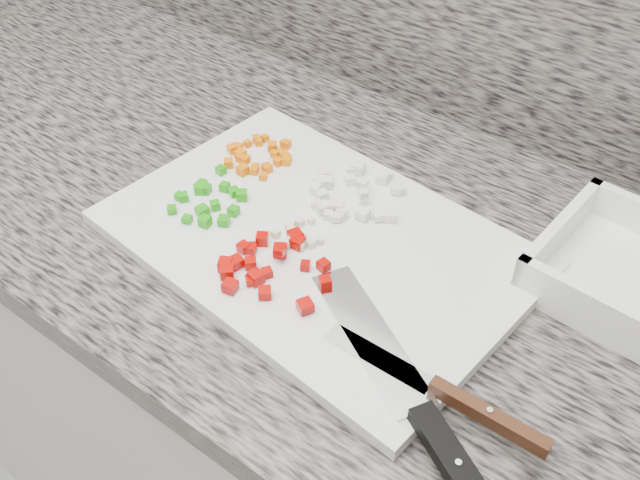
{
  "coord_description": "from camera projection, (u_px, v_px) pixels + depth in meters",
  "views": [
    {
      "loc": [
        0.48,
        0.89,
        1.49
      ],
      "look_at": [
        0.12,
        1.37,
        0.94
      ],
      "focal_mm": 40.0,
      "sensor_mm": 36.0,
      "label": 1
    }
  ],
  "objects": [
    {
      "name": "cabinet",
      "position": [
        290.0,
        403.0,
        1.25
      ],
      "size": [
        3.92,
        0.62,
        0.86
      ],
      "primitive_type": "cube",
      "color": "silver",
      "rests_on": "ground"
    },
    {
      "name": "countertop",
      "position": [
        280.0,
        207.0,
        0.95
      ],
      "size": [
        3.96,
        0.64,
        0.04
      ],
      "primitive_type": "cube",
      "color": "#69635C",
      "rests_on": "cabinet"
    },
    {
      "name": "cutting_board",
      "position": [
        317.0,
        241.0,
        0.86
      ],
      "size": [
        0.52,
        0.38,
        0.02
      ],
      "primitive_type": "cube",
      "rotation": [
        0.0,
        0.0,
        -0.1
      ],
      "color": "white",
      "rests_on": "countertop"
    },
    {
      "name": "carrot_pile",
      "position": [
        258.0,
        155.0,
        0.96
      ],
      "size": [
        0.09,
        0.1,
        0.01
      ],
      "color": "orange",
      "rests_on": "cutting_board"
    },
    {
      "name": "onion_pile",
      "position": [
        347.0,
        193.0,
        0.9
      ],
      "size": [
        0.13,
        0.13,
        0.02
      ],
      "color": "white",
      "rests_on": "cutting_board"
    },
    {
      "name": "green_pepper_pile",
      "position": [
        210.0,
        199.0,
        0.89
      ],
      "size": [
        0.09,
        0.11,
        0.01
      ],
      "color": "#219B0E",
      "rests_on": "cutting_board"
    },
    {
      "name": "red_pepper_pile",
      "position": [
        265.0,
        264.0,
        0.81
      ],
      "size": [
        0.13,
        0.13,
        0.02
      ],
      "color": "#AE0702",
      "rests_on": "cutting_board"
    },
    {
      "name": "garlic_pile",
      "position": [
        296.0,
        236.0,
        0.85
      ],
      "size": [
        0.06,
        0.06,
        0.01
      ],
      "color": "beige",
      "rests_on": "cutting_board"
    },
    {
      "name": "chef_knife",
      "position": [
        424.0,
        418.0,
        0.66
      ],
      "size": [
        0.31,
        0.2,
        0.02
      ],
      "rotation": [
        0.0,
        0.0,
        -0.51
      ],
      "color": "silver",
      "rests_on": "cutting_board"
    },
    {
      "name": "paring_knife",
      "position": [
        459.0,
        400.0,
        0.67
      ],
      "size": [
        0.24,
        0.02,
        0.02
      ],
      "rotation": [
        0.0,
        0.0,
        0.0
      ],
      "color": "silver",
      "rests_on": "cutting_board"
    }
  ]
}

